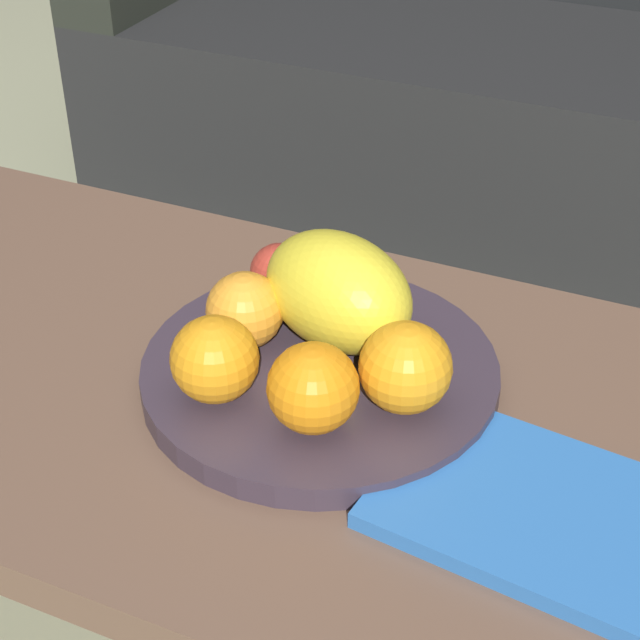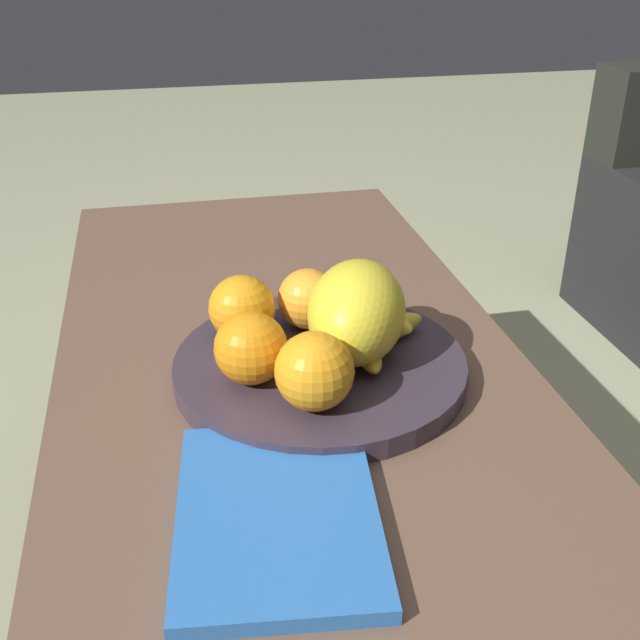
% 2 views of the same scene
% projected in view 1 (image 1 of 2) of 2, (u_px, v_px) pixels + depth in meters
% --- Properties ---
extents(coffee_table, '(1.22, 0.57, 0.45)m').
position_uv_depth(coffee_table, '(268.00, 426.00, 1.00)').
color(coffee_table, brown).
rests_on(coffee_table, ground_plane).
extents(couch, '(1.70, 0.70, 0.90)m').
position_uv_depth(couch, '(523.00, 69.00, 2.06)').
color(couch, black).
rests_on(couch, ground_plane).
extents(fruit_bowl, '(0.34, 0.34, 0.03)m').
position_uv_depth(fruit_bowl, '(320.00, 373.00, 0.97)').
color(fruit_bowl, '#372C38').
rests_on(fruit_bowl, coffee_table).
extents(melon_large_front, '(0.19, 0.16, 0.11)m').
position_uv_depth(melon_large_front, '(338.00, 291.00, 0.96)').
color(melon_large_front, yellow).
rests_on(melon_large_front, fruit_bowl).
extents(orange_front, '(0.08, 0.08, 0.08)m').
position_uv_depth(orange_front, '(313.00, 388.00, 0.87)').
color(orange_front, orange).
rests_on(orange_front, fruit_bowl).
extents(orange_left, '(0.08, 0.08, 0.08)m').
position_uv_depth(orange_left, '(245.00, 310.00, 0.97)').
color(orange_left, orange).
rests_on(orange_left, fruit_bowl).
extents(orange_right, '(0.08, 0.08, 0.08)m').
position_uv_depth(orange_right, '(215.00, 359.00, 0.90)').
color(orange_right, orange).
rests_on(orange_right, fruit_bowl).
extents(orange_back, '(0.08, 0.08, 0.08)m').
position_uv_depth(orange_back, '(406.00, 366.00, 0.89)').
color(orange_back, orange).
rests_on(orange_back, fruit_bowl).
extents(apple_front, '(0.06, 0.06, 0.06)m').
position_uv_depth(apple_front, '(279.00, 272.00, 1.04)').
color(apple_front, '#A93426').
rests_on(apple_front, fruit_bowl).
extents(banana_bunch, '(0.17, 0.15, 0.06)m').
position_uv_depth(banana_bunch, '(329.00, 300.00, 1.00)').
color(banana_bunch, gold).
rests_on(banana_bunch, fruit_bowl).
extents(magazine, '(0.27, 0.21, 0.02)m').
position_uv_depth(magazine, '(534.00, 508.00, 0.83)').
color(magazine, '#2C6AB8').
rests_on(magazine, coffee_table).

